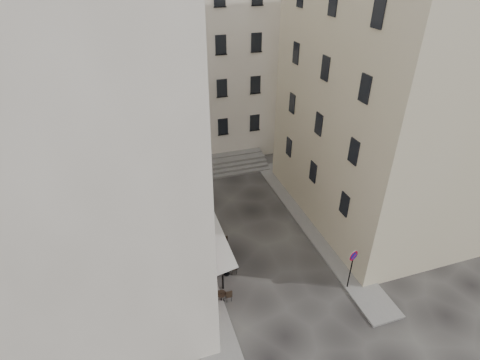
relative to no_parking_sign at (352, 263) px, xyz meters
name	(u,v)px	position (x,y,z in m)	size (l,w,h in m)	color
ground	(269,264)	(-3.66, 3.20, -2.01)	(90.00, 90.00, 0.00)	black
sidewalk_left	(186,238)	(-8.16, 7.20, -1.95)	(2.00, 22.00, 0.12)	slate
sidewalk_right	(311,222)	(0.84, 6.20, -1.95)	(2.00, 18.00, 0.12)	slate
building_left	(49,111)	(-14.16, 6.20, 8.30)	(12.20, 16.20, 20.60)	beige
building_right	(405,87)	(6.84, 6.70, 7.30)	(12.20, 14.20, 18.60)	#C7B994
building_back	(185,49)	(-4.66, 22.20, 7.30)	(18.20, 10.20, 18.60)	beige
cafe_storefront	(196,246)	(-7.97, 4.20, -0.13)	(1.74, 7.30, 3.50)	#40090E
stone_steps	(217,166)	(-3.66, 15.77, -1.61)	(9.00, 3.15, 0.80)	#5A5855
bollard_near	(223,282)	(-6.91, 2.20, -1.48)	(0.12, 0.12, 0.98)	black
bollard_mid	(208,243)	(-6.91, 5.70, -1.48)	(0.12, 0.12, 0.98)	black
bollard_far	(197,213)	(-6.91, 9.20, -1.48)	(0.12, 0.12, 0.98)	black
no_parking_sign	(352,263)	(0.00, 0.00, 0.00)	(0.63, 0.21, 2.83)	black
bistro_table_a	(221,296)	(-7.26, 1.30, -1.58)	(1.18, 0.55, 0.83)	black
bistro_table_b	(226,269)	(-6.41, 3.21, -1.56)	(1.25, 0.59, 0.88)	black
bistro_table_c	(207,249)	(-7.13, 5.27, -1.54)	(1.31, 0.62, 0.92)	black
bistro_table_d	(218,241)	(-6.20, 5.86, -1.58)	(1.18, 0.55, 0.83)	black
bistro_table_e	(202,223)	(-6.81, 8.02, -1.53)	(1.33, 0.62, 0.93)	black
pedestrian	(221,254)	(-6.49, 4.00, -1.04)	(0.70, 0.46, 1.92)	black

